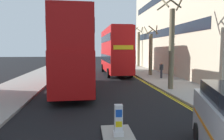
# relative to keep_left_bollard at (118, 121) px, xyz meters

# --- Properties ---
(sidewalk_right) EXTENTS (4.00, 80.00, 0.14)m
(sidewalk_right) POSITION_rel_keep_left_bollard_xyz_m (6.50, 11.43, -0.54)
(sidewalk_right) COLOR #9E9991
(sidewalk_right) RESTS_ON ground
(sidewalk_left) EXTENTS (4.00, 80.00, 0.14)m
(sidewalk_left) POSITION_rel_keep_left_bollard_xyz_m (-6.50, 11.43, -0.54)
(sidewalk_left) COLOR #9E9991
(sidewalk_left) RESTS_ON ground
(kerb_line_outer) EXTENTS (0.10, 56.00, 0.01)m
(kerb_line_outer) POSITION_rel_keep_left_bollard_xyz_m (4.40, 9.43, -0.60)
(kerb_line_outer) COLOR yellow
(kerb_line_outer) RESTS_ON ground
(kerb_line_inner) EXTENTS (0.10, 56.00, 0.01)m
(kerb_line_inner) POSITION_rel_keep_left_bollard_xyz_m (4.24, 9.43, -0.60)
(kerb_line_inner) COLOR yellow
(kerb_line_inner) RESTS_ON ground
(traffic_island) EXTENTS (1.10, 2.20, 0.10)m
(traffic_island) POSITION_rel_keep_left_bollard_xyz_m (0.00, 0.00, -0.56)
(traffic_island) COLOR #9E9991
(traffic_island) RESTS_ON ground
(keep_left_bollard) EXTENTS (0.36, 0.28, 1.11)m
(keep_left_bollard) POSITION_rel_keep_left_bollard_xyz_m (0.00, 0.00, 0.00)
(keep_left_bollard) COLOR silver
(keep_left_bollard) RESTS_ON traffic_island
(double_decker_bus_away) EXTENTS (3.16, 10.90, 5.64)m
(double_decker_bus_away) POSITION_rel_keep_left_bollard_xyz_m (-2.13, 9.43, 2.42)
(double_decker_bus_away) COLOR #B20F0F
(double_decker_bus_away) RESTS_ON ground
(double_decker_bus_oncoming) EXTENTS (3.00, 10.86, 5.64)m
(double_decker_bus_oncoming) POSITION_rel_keep_left_bollard_xyz_m (2.39, 19.70, 2.42)
(double_decker_bus_oncoming) COLOR red
(double_decker_bus_oncoming) RESTS_ON ground
(pedestrian_far) EXTENTS (0.34, 0.22, 1.62)m
(pedestrian_far) POSITION_rel_keep_left_bollard_xyz_m (6.53, 14.47, 0.38)
(pedestrian_far) COLOR #2D2D38
(pedestrian_far) RESTS_ON sidewalk_right
(street_tree_near) EXTENTS (1.60, 1.74, 7.04)m
(street_tree_near) POSITION_rel_keep_left_bollard_xyz_m (5.16, 8.45, 2.77)
(street_tree_near) COLOR #6B6047
(street_tree_near) RESTS_ON sidewalk_right
(street_tree_mid) EXTENTS (1.53, 1.40, 5.63)m
(street_tree_mid) POSITION_rel_keep_left_bollard_xyz_m (6.25, 17.49, 2.13)
(street_tree_mid) COLOR #6B6047
(street_tree_mid) RESTS_ON sidewalk_right
(street_tree_far) EXTENTS (1.68, 1.96, 6.94)m
(street_tree_far) POSITION_rel_keep_left_bollard_xyz_m (7.88, 30.46, 2.68)
(street_tree_far) COLOR #6B6047
(street_tree_far) RESTS_ON sidewalk_right
(townhouse_terrace_right) EXTENTS (10.08, 28.00, 13.63)m
(townhouse_terrace_right) POSITION_rel_keep_left_bollard_xyz_m (13.50, 21.25, 6.21)
(townhouse_terrace_right) COLOR beige
(townhouse_terrace_right) RESTS_ON ground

